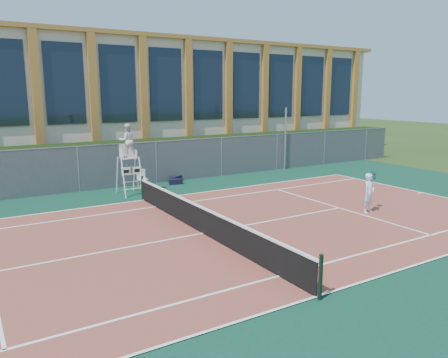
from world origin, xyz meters
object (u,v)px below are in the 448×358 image
steel_pole (285,139)px  plastic_chair (142,177)px  umpire_chair (127,142)px  tennis_player (369,193)px

steel_pole → plastic_chair: 9.81m
umpire_chair → plastic_chair: 2.32m
steel_pole → tennis_player: steel_pole is taller
steel_pole → umpire_chair: size_ratio=1.14×
umpire_chair → tennis_player: size_ratio=2.10×
plastic_chair → tennis_player: bearing=-56.5°
steel_pole → tennis_player: size_ratio=2.40×
umpire_chair → steel_pole: bearing=8.8°
steel_pole → umpire_chair: (-10.67, -1.65, 0.54)m
steel_pole → umpire_chair: steel_pole is taller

